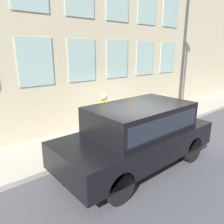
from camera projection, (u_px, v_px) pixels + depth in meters
The scene contains 7 objects.
ground_plane at pixel (140, 140), 8.15m from camera, with size 80.00×80.00×0.00m, color #47474C.
sidewalk at pixel (119, 130), 8.98m from camera, with size 2.34×60.00×0.15m.
building_facade at pixel (98, 13), 8.69m from camera, with size 0.33×40.00×9.34m.
fire_hydrant at pixel (120, 125), 7.95m from camera, with size 0.37×0.47×0.88m.
person at pixel (104, 112), 7.54m from camera, with size 0.41×0.27×1.70m.
parked_truck_black_near at pixel (138, 132), 6.12m from camera, with size 1.97×4.71×1.81m.
street_lamp at pixel (185, 35), 9.68m from camera, with size 0.36×0.36×6.07m.
Camera 1 is at (-5.08, 5.68, 3.24)m, focal length 35.00 mm.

